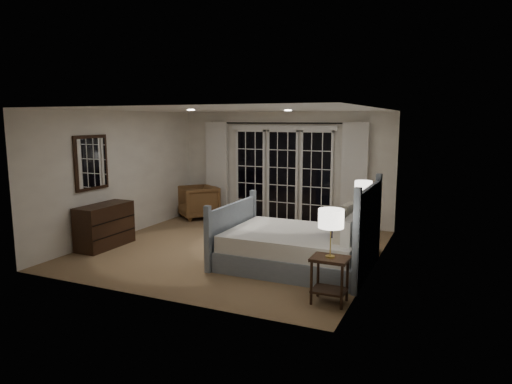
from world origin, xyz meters
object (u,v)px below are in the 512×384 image
at_px(bed, 299,246).
at_px(nightstand_right, 362,227).
at_px(lamp_right, 363,188).
at_px(dresser, 105,226).
at_px(armchair, 198,202).
at_px(nightstand_left, 330,273).
at_px(lamp_left, 331,219).

height_order(bed, nightstand_right, bed).
bearing_deg(lamp_right, dresser, -160.85).
relative_size(bed, armchair, 2.71).
bearing_deg(bed, dresser, -174.28).
xyz_separation_m(nightstand_left, lamp_left, (0.00, -0.00, 0.70)).
bearing_deg(armchair, bed, 4.77).
distance_m(nightstand_left, armchair, 5.62).
distance_m(bed, nightstand_left, 1.48).
bearing_deg(armchair, lamp_right, 23.28).
height_order(bed, armchair, bed).
xyz_separation_m(lamp_left, dresser, (-4.46, 0.87, -0.70)).
bearing_deg(armchair, nightstand_left, -0.37).
xyz_separation_m(lamp_left, armchair, (-4.21, 3.73, -0.71)).
height_order(bed, lamp_left, bed).
height_order(lamp_right, dresser, lamp_right).
xyz_separation_m(lamp_left, lamp_right, (-0.07, 2.39, 0.07)).
bearing_deg(lamp_right, armchair, 162.11).
relative_size(nightstand_left, armchair, 0.71).
distance_m(nightstand_right, dresser, 4.66).
bearing_deg(lamp_right, nightstand_right, 0.00).
distance_m(lamp_left, dresser, 4.60).
bearing_deg(bed, nightstand_right, 57.04).
height_order(lamp_left, lamp_right, lamp_right).
relative_size(bed, lamp_right, 4.00).
relative_size(nightstand_right, armchair, 0.83).
bearing_deg(lamp_right, nightstand_left, -88.42).
relative_size(nightstand_left, lamp_left, 0.97).
distance_m(nightstand_left, nightstand_right, 2.39).
relative_size(nightstand_right, lamp_left, 1.14).
bearing_deg(nightstand_right, lamp_left, -88.42).
height_order(nightstand_left, lamp_left, lamp_left).
bearing_deg(lamp_left, nightstand_left, 128.66).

